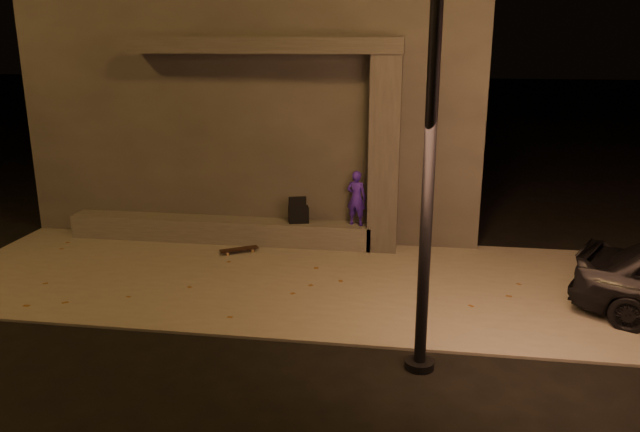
% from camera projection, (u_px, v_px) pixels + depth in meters
% --- Properties ---
extents(ground, '(120.00, 120.00, 0.00)m').
position_uv_depth(ground, '(242.00, 332.00, 8.59)').
color(ground, black).
rests_on(ground, ground).
extents(sidewalk, '(11.00, 4.40, 0.04)m').
position_uv_depth(sidewalk, '(274.00, 278.00, 10.48)').
color(sidewalk, slate).
rests_on(sidewalk, ground).
extents(building, '(9.00, 5.10, 5.22)m').
position_uv_depth(building, '(273.00, 98.00, 14.20)').
color(building, '#3B3836').
rests_on(building, ground).
extents(ledge, '(6.00, 0.55, 0.45)m').
position_uv_depth(ledge, '(220.00, 230.00, 12.30)').
color(ledge, '#4F4D48').
rests_on(ledge, sidewalk).
extents(column, '(0.55, 0.55, 3.60)m').
position_uv_depth(column, '(384.00, 155.00, 11.40)').
color(column, '#3B3836').
rests_on(column, sidewalk).
extents(canopy, '(5.00, 0.70, 0.28)m').
position_uv_depth(canopy, '(265.00, 45.00, 11.24)').
color(canopy, '#3B3836').
rests_on(canopy, column).
extents(skateboarder, '(0.44, 0.35, 1.05)m').
position_uv_depth(skateboarder, '(356.00, 198.00, 11.70)').
color(skateboarder, '#3C1CBA').
rests_on(skateboarder, ledge).
extents(backpack, '(0.43, 0.34, 0.53)m').
position_uv_depth(backpack, '(299.00, 213.00, 11.96)').
color(backpack, black).
rests_on(backpack, ledge).
extents(skateboard, '(0.71, 0.54, 0.08)m').
position_uv_depth(skateboard, '(239.00, 249.00, 11.64)').
color(skateboard, black).
rests_on(skateboard, sidewalk).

